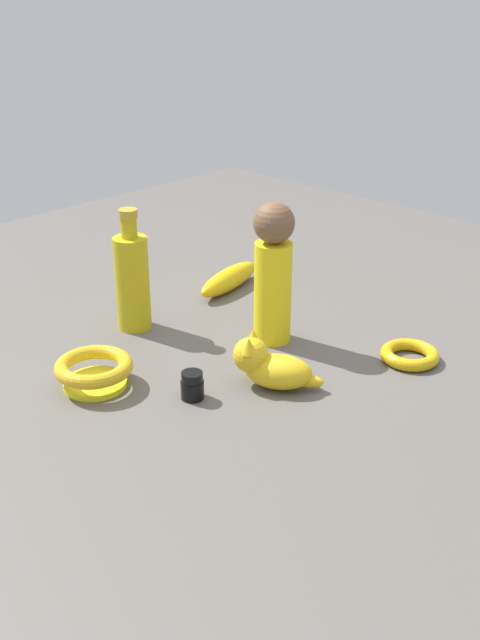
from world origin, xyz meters
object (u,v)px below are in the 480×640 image
Objects in this scene: cat_figurine at (270,365)px; bottle_tall at (132,279)px; person_figure_adult at (273,271)px; bangle at (410,355)px; banana at (229,279)px; bowl at (94,370)px; nail_polish_jar at (192,386)px.

cat_figurine is 0.33m from bottle_tall.
cat_figurine is 0.19m from person_figure_adult.
bangle is 0.45m from banana.
banana is at bearing 16.53° from bowl.
person_figure_adult is at bearing -128.56° from banana.
cat_figurine reaches higher than bowl.
cat_figurine is 3.03× the size of nail_polish_jar.
bottle_tall is 1.18× the size of banana.
bowl reaches higher than bangle.
person_figure_adult is at bearing -57.90° from bottle_tall.
cat_figurine is 1.08× the size of bowl.
person_figure_adult reaches higher than bangle.
person_figure_adult is 0.27m from banana.
bowl is at bearing -145.26° from bottle_tall.
cat_figurine is 0.28m from bowl.
bottle_tall is at bearing 91.75° from cat_figurine.
cat_figurine is 0.70× the size of banana.
person_figure_adult reaches higher than bottle_tall.
banana reaches higher than bangle.
bottle_tall reaches higher than bowl.
bottle_tall is at bearing 34.74° from bowl.
nail_polish_jar is 0.23× the size of banana.
nail_polish_jar is at bearing -153.96° from banana.
nail_polish_jar is (-0.11, 0.06, -0.01)m from cat_figurine.
bowl is (-0.32, 0.09, -0.10)m from person_figure_adult.
banana is (0.24, 0.33, -0.01)m from cat_figurine.
bowl is at bearing 120.90° from nail_polish_jar.
nail_polish_jar is at bearing 151.27° from cat_figurine.
bowl is at bearing 164.18° from person_figure_adult.
bangle is at bearing -102.75° from banana.
nail_polish_jar is 0.45× the size of bangle.
cat_figurine is 0.41m from banana.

